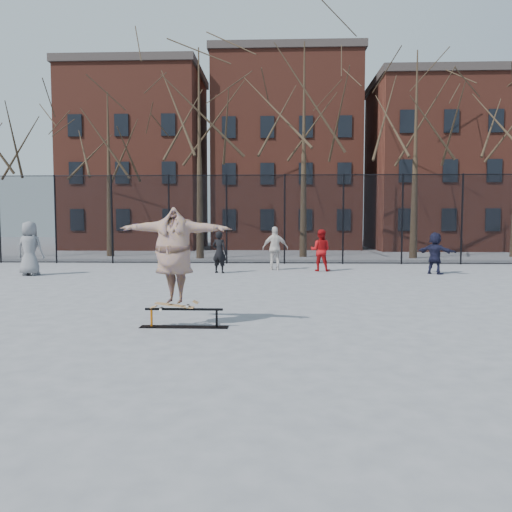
{
  "coord_description": "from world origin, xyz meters",
  "views": [
    {
      "loc": [
        0.79,
        -9.32,
        1.91
      ],
      "look_at": [
        0.37,
        1.5,
        1.16
      ],
      "focal_mm": 35.0,
      "sensor_mm": 36.0,
      "label": 1
    }
  ],
  "objects_px": {
    "skater": "(174,256)",
    "bystander_red": "(320,250)",
    "bystander_black": "(219,252)",
    "bystander_navy": "(435,253)",
    "bystander_grey": "(30,248)",
    "skate_rail": "(184,320)",
    "skateboard": "(175,305)",
    "bystander_white": "(275,248)"
  },
  "relations": [
    {
      "from": "skater",
      "to": "bystander_red",
      "type": "relative_size",
      "value": 1.32
    },
    {
      "from": "bystander_black",
      "to": "bystander_navy",
      "type": "distance_m",
      "value": 7.85
    },
    {
      "from": "bystander_grey",
      "to": "bystander_navy",
      "type": "relative_size",
      "value": 1.26
    },
    {
      "from": "skate_rail",
      "to": "bystander_navy",
      "type": "relative_size",
      "value": 1.05
    },
    {
      "from": "skater",
      "to": "skate_rail",
      "type": "bearing_deg",
      "value": 8.25
    },
    {
      "from": "skate_rail",
      "to": "bystander_navy",
      "type": "height_order",
      "value": "bystander_navy"
    },
    {
      "from": "bystander_navy",
      "to": "skateboard",
      "type": "bearing_deg",
      "value": 93.15
    },
    {
      "from": "skater",
      "to": "bystander_black",
      "type": "bearing_deg",
      "value": 99.77
    },
    {
      "from": "skateboard",
      "to": "bystander_navy",
      "type": "relative_size",
      "value": 0.49
    },
    {
      "from": "bystander_grey",
      "to": "bystander_navy",
      "type": "bearing_deg",
      "value": -173.37
    },
    {
      "from": "skateboard",
      "to": "skater",
      "type": "xyz_separation_m",
      "value": [
        0.0,
        0.0,
        0.9
      ]
    },
    {
      "from": "skateboard",
      "to": "bystander_white",
      "type": "bearing_deg",
      "value": 80.39
    },
    {
      "from": "skateboard",
      "to": "bystander_grey",
      "type": "bearing_deg",
      "value": 129.22
    },
    {
      "from": "bystander_black",
      "to": "skater",
      "type": "bearing_deg",
      "value": 112.79
    },
    {
      "from": "skateboard",
      "to": "skater",
      "type": "relative_size",
      "value": 0.36
    },
    {
      "from": "bystander_black",
      "to": "bystander_navy",
      "type": "relative_size",
      "value": 1.02
    },
    {
      "from": "bystander_black",
      "to": "skate_rail",
      "type": "bearing_deg",
      "value": 113.8
    },
    {
      "from": "skater",
      "to": "bystander_navy",
      "type": "height_order",
      "value": "skater"
    },
    {
      "from": "bystander_black",
      "to": "bystander_grey",
      "type": "bearing_deg",
      "value": 30.59
    },
    {
      "from": "skateboard",
      "to": "bystander_navy",
      "type": "bearing_deg",
      "value": 51.04
    },
    {
      "from": "bystander_white",
      "to": "bystander_red",
      "type": "bearing_deg",
      "value": 164.47
    },
    {
      "from": "bystander_red",
      "to": "bystander_white",
      "type": "distance_m",
      "value": 1.78
    },
    {
      "from": "bystander_black",
      "to": "bystander_red",
      "type": "bearing_deg",
      "value": -146.19
    },
    {
      "from": "bystander_red",
      "to": "bystander_navy",
      "type": "xyz_separation_m",
      "value": [
        4.05,
        -0.89,
        -0.04
      ]
    },
    {
      "from": "bystander_navy",
      "to": "bystander_black",
      "type": "bearing_deg",
      "value": 41.75
    },
    {
      "from": "skate_rail",
      "to": "bystander_red",
      "type": "bearing_deg",
      "value": 71.84
    },
    {
      "from": "bystander_red",
      "to": "skate_rail",
      "type": "bearing_deg",
      "value": 85.74
    },
    {
      "from": "skateboard",
      "to": "bystander_grey",
      "type": "height_order",
      "value": "bystander_grey"
    },
    {
      "from": "skater",
      "to": "bystander_navy",
      "type": "xyz_separation_m",
      "value": [
        7.59,
        9.39,
        -0.54
      ]
    },
    {
      "from": "skate_rail",
      "to": "skater",
      "type": "distance_m",
      "value": 1.17
    },
    {
      "from": "skater",
      "to": "bystander_black",
      "type": "relative_size",
      "value": 1.36
    },
    {
      "from": "bystander_black",
      "to": "bystander_red",
      "type": "xyz_separation_m",
      "value": [
        3.79,
        0.84,
        0.02
      ]
    },
    {
      "from": "bystander_grey",
      "to": "bystander_white",
      "type": "bearing_deg",
      "value": -162.44
    },
    {
      "from": "skateboard",
      "to": "bystander_navy",
      "type": "height_order",
      "value": "bystander_navy"
    },
    {
      "from": "bystander_black",
      "to": "bystander_red",
      "type": "relative_size",
      "value": 0.97
    },
    {
      "from": "bystander_black",
      "to": "bystander_red",
      "type": "height_order",
      "value": "bystander_red"
    },
    {
      "from": "bystander_navy",
      "to": "bystander_red",
      "type": "bearing_deg",
      "value": 29.67
    },
    {
      "from": "skateboard",
      "to": "bystander_red",
      "type": "height_order",
      "value": "bystander_red"
    },
    {
      "from": "skate_rail",
      "to": "skater",
      "type": "height_order",
      "value": "skater"
    },
    {
      "from": "skate_rail",
      "to": "bystander_black",
      "type": "bearing_deg",
      "value": 92.54
    },
    {
      "from": "skater",
      "to": "bystander_grey",
      "type": "bearing_deg",
      "value": 137.48
    },
    {
      "from": "skateboard",
      "to": "bystander_grey",
      "type": "xyz_separation_m",
      "value": [
        -6.83,
        8.36,
        0.56
      ]
    }
  ]
}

